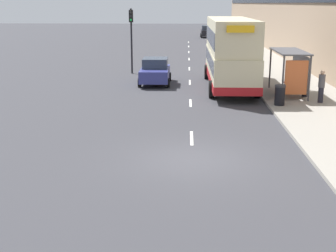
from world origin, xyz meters
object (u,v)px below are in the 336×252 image
object	(u,v)px
car_0	(207,32)
traffic_light_far_kerb	(131,30)
bus_shelter	(293,65)
pedestrian_1	(306,80)
litter_bin	(280,95)
double_decker_bus_near	(230,52)
car_1	(155,71)
pedestrian_at_shelter	(321,86)

from	to	relation	value
car_0	traffic_light_far_kerb	bearing A→B (deg)	-100.55
bus_shelter	traffic_light_far_kerb	distance (m)	13.64
car_0	pedestrian_1	xyz separation A→B (m)	(3.50, -48.63, 0.16)
bus_shelter	car_0	bearing A→B (deg)	93.42
pedestrian_1	litter_bin	bearing A→B (deg)	-128.39
bus_shelter	double_decker_bus_near	bearing A→B (deg)	138.16
bus_shelter	litter_bin	bearing A→B (deg)	-113.46
car_1	litter_bin	distance (m)	9.87
bus_shelter	traffic_light_far_kerb	xyz separation A→B (m)	(-10.17, 8.99, 1.38)
pedestrian_at_shelter	litter_bin	distance (m)	2.42
double_decker_bus_near	car_1	size ratio (longest dim) A/B	2.62
bus_shelter	traffic_light_far_kerb	world-z (taller)	traffic_light_far_kerb
double_decker_bus_near	litter_bin	world-z (taller)	double_decker_bus_near
double_decker_bus_near	traffic_light_far_kerb	distance (m)	9.20
car_0	pedestrian_at_shelter	xyz separation A→B (m)	(3.94, -50.22, 0.11)
bus_shelter	pedestrian_1	distance (m)	1.13
bus_shelter	double_decker_bus_near	world-z (taller)	double_decker_bus_near
litter_bin	pedestrian_1	bearing A→B (deg)	51.61
double_decker_bus_near	car_0	xyz separation A→B (m)	(0.42, 45.19, -1.38)
pedestrian_at_shelter	pedestrian_1	size ratio (longest dim) A/B	0.94
double_decker_bus_near	pedestrian_at_shelter	size ratio (longest dim) A/B	6.25
pedestrian_1	litter_bin	distance (m)	2.99
bus_shelter	double_decker_bus_near	xyz separation A→B (m)	(-3.30, 2.95, 0.41)
double_decker_bus_near	litter_bin	distance (m)	6.34
bus_shelter	traffic_light_far_kerb	size ratio (longest dim) A/B	0.87
car_1	pedestrian_at_shelter	size ratio (longest dim) A/B	2.38
bus_shelter	pedestrian_1	xyz separation A→B (m)	(0.62, -0.49, -0.81)
car_1	litter_bin	bearing A→B (deg)	134.05
double_decker_bus_near	pedestrian_at_shelter	bearing A→B (deg)	-49.07
pedestrian_1	litter_bin	world-z (taller)	pedestrian_1
litter_bin	bus_shelter	bearing A→B (deg)	66.54
pedestrian_at_shelter	traffic_light_far_kerb	distance (m)	15.92
bus_shelter	double_decker_bus_near	distance (m)	4.44
double_decker_bus_near	pedestrian_1	distance (m)	5.36
car_0	pedestrian_1	distance (m)	48.76
car_0	pedestrian_1	size ratio (longest dim) A/B	2.27
car_0	litter_bin	world-z (taller)	car_0
car_0	pedestrian_1	world-z (taller)	pedestrian_1
pedestrian_1	traffic_light_far_kerb	distance (m)	14.53
car_1	litter_bin	size ratio (longest dim) A/B	3.86
pedestrian_1	bus_shelter	bearing A→B (deg)	141.71
double_decker_bus_near	bus_shelter	bearing A→B (deg)	-41.84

